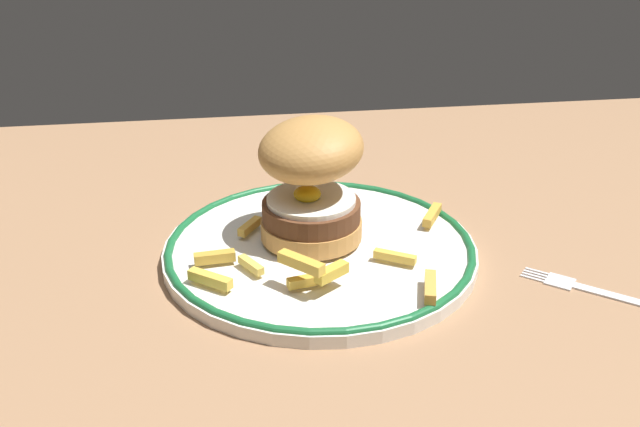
{
  "coord_description": "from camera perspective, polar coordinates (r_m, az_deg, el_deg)",
  "views": [
    {
      "loc": [
        -3.89,
        -61.09,
        35.25
      ],
      "look_at": [
        4.94,
        0.87,
        4.6
      ],
      "focal_mm": 42.0,
      "sensor_mm": 36.0,
      "label": 1
    }
  ],
  "objects": [
    {
      "name": "fries_pile",
      "position": [
        0.66,
        -0.2,
        -3.59
      ],
      "size": [
        25.68,
        17.64,
        2.89
      ],
      "color": "gold",
      "rests_on": "dinner_plate"
    },
    {
      "name": "fork",
      "position": [
        0.71,
        20.44,
        -5.55
      ],
      "size": [
        11.99,
        10.22,
        0.36
      ],
      "color": "silver",
      "rests_on": "ground_plane"
    },
    {
      "name": "burger",
      "position": [
        0.7,
        -0.69,
        2.71
      ],
      "size": [
        14.39,
        14.29,
        11.9
      ],
      "color": "#BF8342",
      "rests_on": "dinner_plate"
    },
    {
      "name": "ground_plane",
      "position": [
        0.72,
        -3.83,
        -5.29
      ],
      "size": [
        131.11,
        87.63,
        4.0
      ],
      "primitive_type": "cube",
      "color": "#956E4D"
    },
    {
      "name": "dinner_plate",
      "position": [
        0.71,
        0.0,
        -2.71
      ],
      "size": [
        29.78,
        29.78,
        1.6
      ],
      "color": "white",
      "rests_on": "ground_plane"
    }
  ]
}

